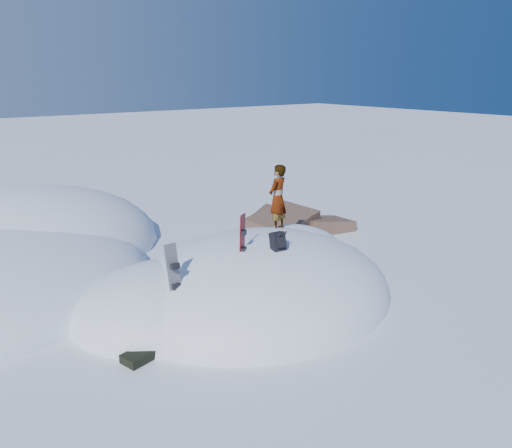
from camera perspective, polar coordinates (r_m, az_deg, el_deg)
ground at (r=12.53m, az=0.28°, el=-8.22°), size 120.00×120.00×0.00m
snow_mound at (r=12.61m, az=-1.02°, el=-8.06°), size 8.00×6.00×3.00m
rock_outcrop at (r=16.89m, az=4.10°, el=-1.48°), size 4.68×4.41×1.68m
snowboard_red at (r=11.32m, az=-1.55°, el=-2.18°), size 0.26×0.24×1.38m
snowboard_dark at (r=10.56m, az=-9.27°, el=-6.13°), size 0.30×0.30×1.49m
backpack at (r=11.38m, az=2.54°, el=-2.00°), size 0.33×0.38×0.51m
gear_pile at (r=10.20m, az=-13.03°, el=-14.27°), size 0.84×0.64×0.22m
person at (r=13.37m, az=2.49°, el=2.99°), size 0.77×0.64×1.81m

